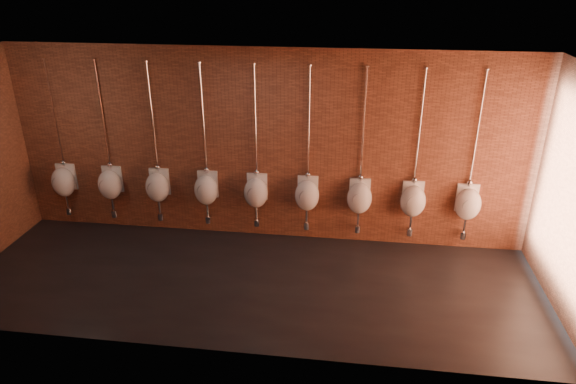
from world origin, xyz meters
name	(u,v)px	position (x,y,z in m)	size (l,w,h in m)	color
ground	(251,282)	(0.00, 0.00, 0.00)	(8.50, 8.50, 0.00)	black
room_shell	(247,155)	(0.00, 0.00, 2.01)	(8.54, 3.04, 3.22)	black
urinal_0	(64,181)	(-3.58, 1.36, 0.87)	(0.42, 0.37, 2.72)	white
urinal_1	(110,183)	(-2.72, 1.36, 0.87)	(0.42, 0.37, 2.72)	white
urinal_2	(158,186)	(-1.87, 1.36, 0.87)	(0.42, 0.37, 2.72)	white
urinal_3	(206,189)	(-1.02, 1.36, 0.87)	(0.42, 0.37, 2.72)	white
urinal_4	(256,191)	(-0.16, 1.36, 0.87)	(0.42, 0.37, 2.72)	white
urinal_5	(307,194)	(0.69, 1.36, 0.87)	(0.42, 0.37, 2.72)	white
urinal_6	(359,197)	(1.54, 1.36, 0.87)	(0.42, 0.37, 2.72)	white
urinal_7	(413,200)	(2.40, 1.36, 0.87)	(0.42, 0.37, 2.72)	white
urinal_8	(468,203)	(3.25, 1.36, 0.87)	(0.42, 0.37, 2.72)	white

